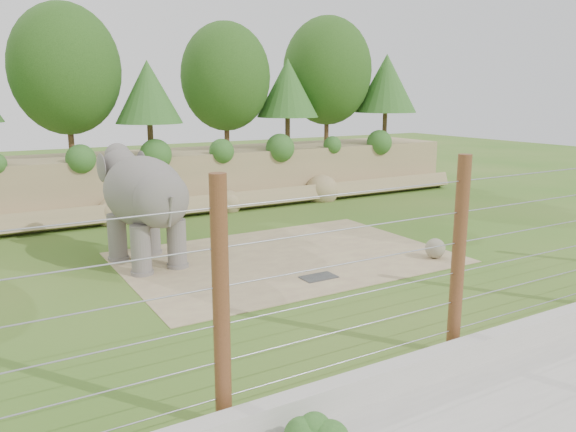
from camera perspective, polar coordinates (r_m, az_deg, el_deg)
ground at (r=15.23m, az=3.86°, el=-7.28°), size 90.00×90.00×0.00m
back_embankment at (r=26.02m, az=-11.06°, el=9.59°), size 30.00×5.52×8.77m
dirt_patch at (r=17.89m, az=-0.25°, el=-4.22°), size 10.00×7.00×0.02m
drain_grate at (r=15.96m, az=3.13°, el=-6.21°), size 1.00×0.60×0.03m
elephant at (r=17.38m, az=-14.36°, el=0.74°), size 2.32×4.46×3.46m
stone_ball at (r=18.30m, az=14.73°, el=-3.19°), size 0.63×0.63×0.63m
retaining_wall at (r=11.68m, az=18.22°, el=-12.88°), size 26.00×0.35×0.50m
walkway at (r=10.75m, az=26.49°, el=-17.37°), size 26.00×4.00×0.01m
barrier_fence at (r=11.38m, az=16.93°, el=-4.04°), size 20.26×0.26×4.00m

